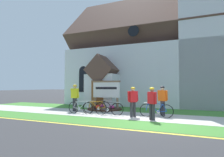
{
  "coord_description": "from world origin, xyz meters",
  "views": [
    {
      "loc": [
        1.58,
        -8.24,
        1.64
      ],
      "look_at": [
        -3.11,
        3.07,
        2.18
      ],
      "focal_mm": 29.14,
      "sensor_mm": 36.0,
      "label": 1
    }
  ],
  "objects_px": {
    "cyclist_in_white_jersey": "(133,99)",
    "bicycle_red": "(109,108)",
    "cyclist_in_yellow_jersey": "(75,95)",
    "cyclist_in_orange_jersey": "(163,98)",
    "cyclist_in_blue_jersey": "(152,101)",
    "bicycle_orange": "(156,110)",
    "bicycle_green": "(80,107)",
    "bicycle_black": "(97,107)",
    "church_sign": "(106,90)"
  },
  "relations": [
    {
      "from": "cyclist_in_white_jersey",
      "to": "bicycle_red",
      "type": "bearing_deg",
      "value": 174.79
    },
    {
      "from": "bicycle_red",
      "to": "cyclist_in_yellow_jersey",
      "type": "xyz_separation_m",
      "value": [
        -2.69,
        0.54,
        0.67
      ]
    },
    {
      "from": "cyclist_in_orange_jersey",
      "to": "cyclist_in_blue_jersey",
      "type": "xyz_separation_m",
      "value": [
        -0.31,
        -1.57,
        -0.04
      ]
    },
    {
      "from": "cyclist_in_yellow_jersey",
      "to": "cyclist_in_blue_jersey",
      "type": "distance_m",
      "value": 5.41
    },
    {
      "from": "bicycle_orange",
      "to": "cyclist_in_blue_jersey",
      "type": "height_order",
      "value": "cyclist_in_blue_jersey"
    },
    {
      "from": "bicycle_green",
      "to": "cyclist_in_blue_jersey",
      "type": "height_order",
      "value": "cyclist_in_blue_jersey"
    },
    {
      "from": "bicycle_orange",
      "to": "bicycle_black",
      "type": "bearing_deg",
      "value": 177.75
    },
    {
      "from": "bicycle_red",
      "to": "bicycle_green",
      "type": "distance_m",
      "value": 1.84
    },
    {
      "from": "cyclist_in_white_jersey",
      "to": "cyclist_in_yellow_jersey",
      "type": "bearing_deg",
      "value": 170.74
    },
    {
      "from": "bicycle_red",
      "to": "bicycle_black",
      "type": "distance_m",
      "value": 1.1
    },
    {
      "from": "bicycle_black",
      "to": "cyclist_in_orange_jersey",
      "type": "height_order",
      "value": "cyclist_in_orange_jersey"
    },
    {
      "from": "bicycle_orange",
      "to": "cyclist_in_orange_jersey",
      "type": "bearing_deg",
      "value": 66.21
    },
    {
      "from": "bicycle_green",
      "to": "cyclist_in_white_jersey",
      "type": "xyz_separation_m",
      "value": [
        3.31,
        -0.04,
        0.57
      ]
    },
    {
      "from": "bicycle_green",
      "to": "bicycle_orange",
      "type": "bearing_deg",
      "value": 5.46
    },
    {
      "from": "cyclist_in_blue_jersey",
      "to": "church_sign",
      "type": "bearing_deg",
      "value": 141.46
    },
    {
      "from": "bicycle_red",
      "to": "cyclist_in_yellow_jersey",
      "type": "distance_m",
      "value": 2.82
    },
    {
      "from": "church_sign",
      "to": "cyclist_in_orange_jersey",
      "type": "height_order",
      "value": "church_sign"
    },
    {
      "from": "cyclist_in_white_jersey",
      "to": "bicycle_orange",
      "type": "bearing_deg",
      "value": 21.68
    },
    {
      "from": "bicycle_black",
      "to": "cyclist_in_blue_jersey",
      "type": "distance_m",
      "value": 3.8
    },
    {
      "from": "church_sign",
      "to": "bicycle_black",
      "type": "relative_size",
      "value": 1.32
    },
    {
      "from": "church_sign",
      "to": "bicycle_black",
      "type": "distance_m",
      "value": 2.19
    },
    {
      "from": "cyclist_in_orange_jersey",
      "to": "cyclist_in_blue_jersey",
      "type": "relative_size",
      "value": 1.04
    },
    {
      "from": "bicycle_orange",
      "to": "cyclist_in_blue_jersey",
      "type": "relative_size",
      "value": 1.11
    },
    {
      "from": "bicycle_black",
      "to": "cyclist_in_orange_jersey",
      "type": "distance_m",
      "value": 3.96
    },
    {
      "from": "cyclist_in_yellow_jersey",
      "to": "cyclist_in_orange_jersey",
      "type": "distance_m",
      "value": 5.6
    },
    {
      "from": "church_sign",
      "to": "cyclist_in_blue_jersey",
      "type": "xyz_separation_m",
      "value": [
        3.84,
        -3.06,
        -0.44
      ]
    },
    {
      "from": "bicycle_red",
      "to": "church_sign",
      "type": "bearing_deg",
      "value": 117.5
    },
    {
      "from": "church_sign",
      "to": "cyclist_in_yellow_jersey",
      "type": "height_order",
      "value": "church_sign"
    },
    {
      "from": "cyclist_in_white_jersey",
      "to": "church_sign",
      "type": "bearing_deg",
      "value": 137.05
    },
    {
      "from": "church_sign",
      "to": "cyclist_in_white_jersey",
      "type": "bearing_deg",
      "value": -42.95
    },
    {
      "from": "church_sign",
      "to": "cyclist_in_blue_jersey",
      "type": "height_order",
      "value": "church_sign"
    },
    {
      "from": "cyclist_in_white_jersey",
      "to": "cyclist_in_orange_jersey",
      "type": "bearing_deg",
      "value": 36.38
    },
    {
      "from": "church_sign",
      "to": "bicycle_red",
      "type": "bearing_deg",
      "value": -62.5
    },
    {
      "from": "cyclist_in_yellow_jersey",
      "to": "bicycle_green",
      "type": "bearing_deg",
      "value": -37.24
    },
    {
      "from": "church_sign",
      "to": "bicycle_orange",
      "type": "height_order",
      "value": "church_sign"
    },
    {
      "from": "cyclist_in_yellow_jersey",
      "to": "cyclist_in_blue_jersey",
      "type": "relative_size",
      "value": 1.1
    },
    {
      "from": "bicycle_red",
      "to": "cyclist_in_yellow_jersey",
      "type": "bearing_deg",
      "value": 168.56
    },
    {
      "from": "cyclist_in_orange_jersey",
      "to": "bicycle_black",
      "type": "bearing_deg",
      "value": -173.5
    },
    {
      "from": "church_sign",
      "to": "cyclist_in_yellow_jersey",
      "type": "distance_m",
      "value": 2.37
    },
    {
      "from": "bicycle_black",
      "to": "cyclist_in_yellow_jersey",
      "type": "relative_size",
      "value": 0.93
    },
    {
      "from": "bicycle_orange",
      "to": "cyclist_in_yellow_jersey",
      "type": "height_order",
      "value": "cyclist_in_yellow_jersey"
    },
    {
      "from": "bicycle_red",
      "to": "bicycle_green",
      "type": "relative_size",
      "value": 0.99
    },
    {
      "from": "bicycle_orange",
      "to": "cyclist_in_white_jersey",
      "type": "distance_m",
      "value": 1.38
    },
    {
      "from": "bicycle_orange",
      "to": "bicycle_green",
      "type": "bearing_deg",
      "value": -174.54
    },
    {
      "from": "bicycle_red",
      "to": "cyclist_in_blue_jersey",
      "type": "bearing_deg",
      "value": -14.24
    },
    {
      "from": "church_sign",
      "to": "cyclist_in_white_jersey",
      "type": "height_order",
      "value": "church_sign"
    },
    {
      "from": "cyclist_in_orange_jersey",
      "to": "cyclist_in_white_jersey",
      "type": "distance_m",
      "value": 1.77
    },
    {
      "from": "bicycle_orange",
      "to": "church_sign",
      "type": "bearing_deg",
      "value": 151.94
    },
    {
      "from": "cyclist_in_yellow_jersey",
      "to": "cyclist_in_blue_jersey",
      "type": "bearing_deg",
      "value": -12.82
    },
    {
      "from": "church_sign",
      "to": "cyclist_in_orange_jersey",
      "type": "relative_size",
      "value": 1.3
    }
  ]
}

